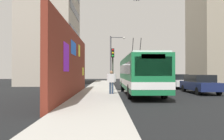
{
  "coord_description": "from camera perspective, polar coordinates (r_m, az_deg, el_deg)",
  "views": [
    {
      "loc": [
        -19.58,
        0.82,
        1.78
      ],
      "look_at": [
        0.35,
        0.43,
        2.0
      ],
      "focal_mm": 34.6,
      "sensor_mm": 36.0,
      "label": 1
    }
  ],
  "objects": [
    {
      "name": "curbside_puddle",
      "position": [
        20.82,
        2.79,
        -5.54
      ],
      "size": [
        1.89,
        1.89,
        0.0
      ],
      "primitive_type": "cylinder",
      "color": "black",
      "rests_on": "ground_plane"
    },
    {
      "name": "graffiti_wall",
      "position": [
        15.71,
        -10.4,
        1.52
      ],
      "size": [
        13.83,
        0.32,
        4.73
      ],
      "color": "maroon",
      "rests_on": "ground_plane"
    },
    {
      "name": "ground_plane",
      "position": [
        19.68,
        1.26,
        -5.83
      ],
      "size": [
        80.0,
        80.0,
        0.0
      ],
      "primitive_type": "plane",
      "color": "black"
    },
    {
      "name": "parked_car_navy",
      "position": [
        19.82,
        22.15,
        -3.32
      ],
      "size": [
        4.72,
        1.87,
        1.58
      ],
      "color": "navy",
      "rests_on": "ground_plane"
    },
    {
      "name": "building_far_left",
      "position": [
        34.32,
        -15.67,
        13.55
      ],
      "size": [
        10.72,
        7.03,
        20.35
      ],
      "color": "#B2A899",
      "rests_on": "ground_plane"
    },
    {
      "name": "traffic_light",
      "position": [
        20.15,
        0.2,
        2.21
      ],
      "size": [
        0.49,
        0.28,
        3.89
      ],
      "color": "#2D382D",
      "rests_on": "sidewalk_slab"
    },
    {
      "name": "sidewalk_slab",
      "position": [
        19.67,
        -3.42,
        -5.61
      ],
      "size": [
        48.0,
        3.2,
        0.15
      ],
      "primitive_type": "cube",
      "color": "#9E9B93",
      "rests_on": "ground_plane"
    },
    {
      "name": "street_lamp",
      "position": [
        27.07,
        0.14,
        3.51
      ],
      "size": [
        0.44,
        1.9,
        6.18
      ],
      "color": "#4C4C51",
      "rests_on": "sidewalk_slab"
    },
    {
      "name": "city_bus",
      "position": [
        18.19,
        7.15,
        -0.84
      ],
      "size": [
        11.45,
        2.57,
        4.85
      ],
      "color": "#19723F",
      "rests_on": "ground_plane"
    },
    {
      "name": "pedestrian_at_curb",
      "position": [
        16.45,
        -0.17,
        -2.67
      ],
      "size": [
        0.24,
        0.7,
        1.76
      ],
      "color": "#2D3F59",
      "rests_on": "sidewalk_slab"
    },
    {
      "name": "building_far_right",
      "position": [
        40.11,
        25.89,
        12.0
      ],
      "size": [
        8.65,
        7.23,
        21.02
      ],
      "color": "#9E937F",
      "rests_on": "ground_plane"
    },
    {
      "name": "parked_car_white",
      "position": [
        25.16,
        17.0,
        -2.77
      ],
      "size": [
        4.42,
        1.76,
        1.58
      ],
      "color": "white",
      "rests_on": "ground_plane"
    }
  ]
}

